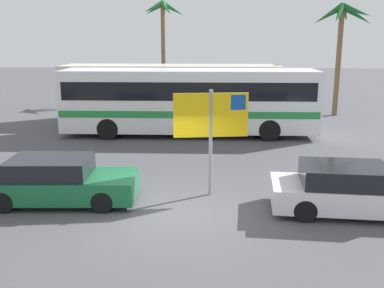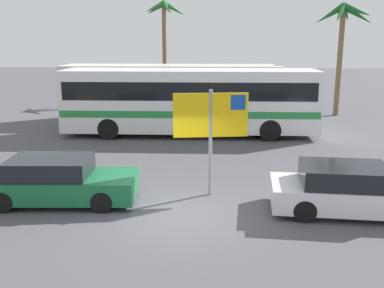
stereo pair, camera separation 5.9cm
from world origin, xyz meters
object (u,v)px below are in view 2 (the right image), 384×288
Objects in this scene: bus_front_coach at (190,99)px; bus_rear_coach at (172,90)px; car_green at (58,181)px; car_white at (351,190)px; ferry_sign at (212,119)px.

bus_rear_coach is at bearing 108.58° from bus_front_coach.
bus_front_coach is 2.74× the size of car_green.
car_white is (4.82, -9.73, -1.15)m from bus_front_coach.
car_white is at bearing -63.63° from bus_front_coach.
car_green is at bearing -99.65° from bus_rear_coach.
bus_front_coach is 3.73m from bus_rear_coach.
bus_front_coach is at bearing 89.71° from ferry_sign.
ferry_sign is at bearing -79.35° from bus_rear_coach.
ferry_sign is at bearing -82.80° from bus_front_coach.
car_white is at bearing -26.01° from ferry_sign.
bus_rear_coach is (-1.19, 3.53, 0.00)m from bus_front_coach.
bus_rear_coach is 14.61m from car_white.
bus_front_coach is 10.92m from car_white.
bus_front_coach is 3.79× the size of ferry_sign.
ferry_sign is 0.71× the size of car_white.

